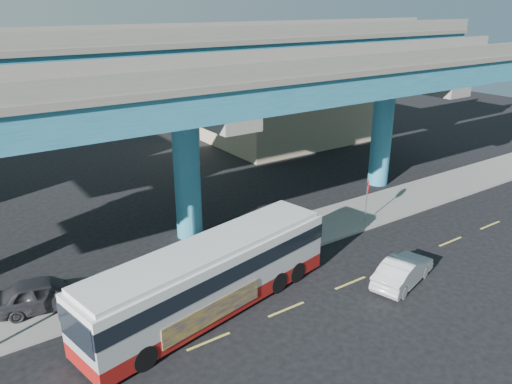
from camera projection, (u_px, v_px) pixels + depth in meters
ground at (282, 306)px, 22.66m from camera, size 120.00×120.00×0.00m
sidewalk at (220, 257)px, 26.87m from camera, size 70.00×4.00×0.15m
lane_markings at (286, 309)px, 22.43m from camera, size 58.00×0.12×0.01m
viaduct at (181, 79)px, 26.42m from camera, size 52.00×12.40×11.70m
building_beige at (287, 106)px, 48.64m from camera, size 14.00×10.23×7.00m
transit_bus at (211, 274)px, 21.88m from camera, size 12.80×5.09×3.22m
sedan at (403, 271)px, 24.31m from camera, size 3.63×4.94×1.38m
parked_car at (44, 293)px, 22.07m from camera, size 3.43×4.99×1.47m
stop_sign at (367, 192)px, 30.21m from camera, size 0.60×0.63×2.79m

